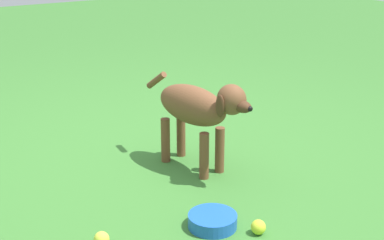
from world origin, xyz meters
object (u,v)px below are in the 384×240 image
tennis_ball_0 (258,227)px  tennis_ball_1 (102,239)px  dog (198,108)px  water_bowl (213,221)px

tennis_ball_0 → tennis_ball_1: bearing=-115.0°
dog → tennis_ball_1: dog is taller
dog → water_bowl: (0.55, -0.29, -0.32)m
tennis_ball_0 → tennis_ball_1: 0.67m
dog → water_bowl: dog is taller
water_bowl → tennis_ball_1: bearing=-104.9°
tennis_ball_0 → water_bowl: size_ratio=0.30×
water_bowl → dog: bearing=152.3°
dog → tennis_ball_0: dog is taller
dog → water_bowl: bearing=-38.1°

